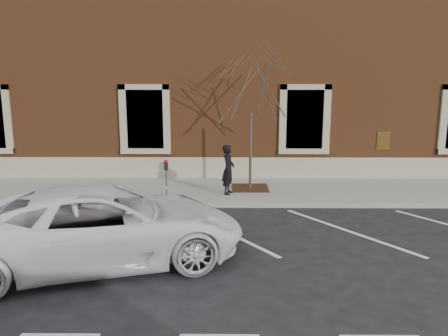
{
  "coord_description": "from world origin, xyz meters",
  "views": [
    {
      "loc": [
        0.12,
        -12.93,
        3.73
      ],
      "look_at": [
        0.0,
        0.6,
        1.1
      ],
      "focal_mm": 35.0,
      "sensor_mm": 36.0,
      "label": 1
    }
  ],
  "objects_px": {
    "parking_meter": "(166,173)",
    "sapling": "(251,92)",
    "white_truck": "(104,225)",
    "man": "(228,169)"
  },
  "relations": [
    {
      "from": "parking_meter",
      "to": "white_truck",
      "type": "distance_m",
      "value": 4.42
    },
    {
      "from": "white_truck",
      "to": "sapling",
      "type": "bearing_deg",
      "value": -46.29
    },
    {
      "from": "sapling",
      "to": "man",
      "type": "bearing_deg",
      "value": -135.02
    },
    {
      "from": "man",
      "to": "white_truck",
      "type": "bearing_deg",
      "value": 167.61
    },
    {
      "from": "man",
      "to": "parking_meter",
      "type": "bearing_deg",
      "value": 129.86
    },
    {
      "from": "parking_meter",
      "to": "sapling",
      "type": "distance_m",
      "value": 3.96
    },
    {
      "from": "parking_meter",
      "to": "white_truck",
      "type": "xyz_separation_m",
      "value": [
        -0.71,
        -4.36,
        -0.23
      ]
    },
    {
      "from": "white_truck",
      "to": "man",
      "type": "bearing_deg",
      "value": -43.43
    },
    {
      "from": "parking_meter",
      "to": "white_truck",
      "type": "relative_size",
      "value": 0.22
    },
    {
      "from": "sapling",
      "to": "white_truck",
      "type": "xyz_separation_m",
      "value": [
        -3.37,
        -6.04,
        -2.63
      ]
    }
  ]
}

